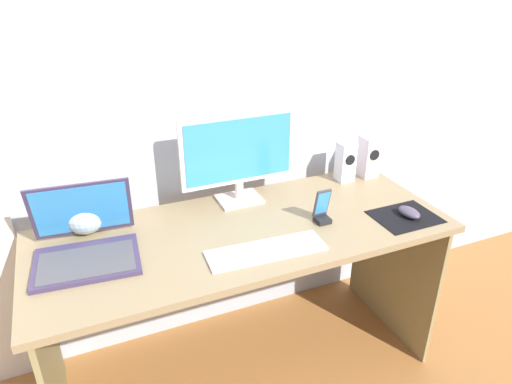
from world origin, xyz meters
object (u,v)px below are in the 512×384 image
Objects in this scene: speaker_right at (369,157)px; fishbowl at (84,214)px; phone_in_dock at (322,211)px; laptop at (85,244)px; mouse at (409,212)px; keyboard_external at (266,251)px; monitor at (239,155)px; speaker_near_monitor at (345,162)px.

fishbowl is (-1.26, -0.01, -0.02)m from speaker_right.
phone_in_dock is (0.85, -0.29, -0.03)m from fishbowl.
laptop is 0.87m from phone_in_dock.
speaker_right reaches higher than mouse.
phone_in_dock is at bearing 24.10° from keyboard_external.
monitor is 0.40m from phone_in_dock.
speaker_right is 1.22× the size of fishbowl.
speaker_right is 0.52× the size of laptop.
speaker_right is 0.13m from speaker_near_monitor.
monitor reaches higher than fishbowl.
keyboard_external is 4.21× the size of mouse.
speaker_right is 0.46× the size of keyboard_external.
keyboard_external is 0.31m from phone_in_dock.
mouse is (0.57, -0.40, -0.19)m from monitor.
laptop reaches higher than mouse.
monitor is 2.67× the size of speaker_near_monitor.
fishbowl is 0.69m from keyboard_external.
fishbowl reaches higher than keyboard_external.
fishbowl is 1.58× the size of mouse.
monitor is 3.53× the size of phone_in_dock.
laptop is 0.88× the size of keyboard_external.
monitor is 1.16× the size of keyboard_external.
speaker_right is at bearing 7.91° from laptop.
monitor is 0.66m from speaker_right.
monitor is 0.72m from mouse.
speaker_near_monitor is 0.41m from phone_in_dock.
keyboard_external is (-0.58, -0.40, -0.09)m from speaker_near_monitor.
speaker_right is at bearing 72.60° from mouse.
speaker_near_monitor is 1.83× the size of mouse.
laptop is at bearing 172.50° from phone_in_dock.
monitor is 0.45m from keyboard_external.
keyboard_external is at bearing -35.02° from fishbowl.
fishbowl is 1.25m from mouse.
mouse is (1.20, -0.22, -0.03)m from laptop.
speaker_near_monitor is 0.49× the size of laptop.
fishbowl is 0.37× the size of keyboard_external.
monitor reaches higher than speaker_near_monitor.
speaker_right is 1.39× the size of phone_in_dock.
laptop reaches higher than keyboard_external.
monitor reaches higher than mouse.
monitor is at bearing -179.95° from speaker_right.
speaker_near_monitor is at bearing 45.10° from phone_in_dock.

